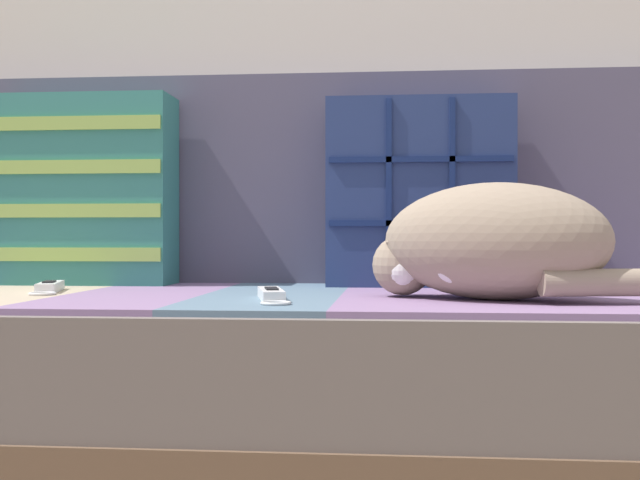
{
  "coord_description": "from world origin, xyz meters",
  "views": [
    {
      "loc": [
        0.1,
        -1.39,
        0.45
      ],
      "look_at": [
        -0.04,
        0.05,
        0.45
      ],
      "focal_mm": 45.0,
      "sensor_mm": 36.0,
      "label": 1
    }
  ],
  "objects_px": {
    "couch": "(344,385)",
    "game_remote_near": "(271,295)",
    "throw_pillow_quilted": "(419,193)",
    "sleeping_cat": "(487,244)",
    "throw_pillow_striped": "(80,190)",
    "game_remote_far": "(49,287)"
  },
  "relations": [
    {
      "from": "throw_pillow_quilted",
      "to": "game_remote_near",
      "type": "xyz_separation_m",
      "value": [
        -0.26,
        -0.4,
        -0.19
      ]
    },
    {
      "from": "throw_pillow_striped",
      "to": "game_remote_near",
      "type": "xyz_separation_m",
      "value": [
        0.49,
        -0.4,
        -0.2
      ]
    },
    {
      "from": "throw_pillow_striped",
      "to": "game_remote_far",
      "type": "relative_size",
      "value": 2.1
    },
    {
      "from": "game_remote_far",
      "to": "throw_pillow_quilted",
      "type": "bearing_deg",
      "value": 18.61
    },
    {
      "from": "throw_pillow_striped",
      "to": "game_remote_far",
      "type": "height_order",
      "value": "throw_pillow_striped"
    },
    {
      "from": "couch",
      "to": "throw_pillow_striped",
      "type": "relative_size",
      "value": 5.13
    },
    {
      "from": "sleeping_cat",
      "to": "throw_pillow_quilted",
      "type": "bearing_deg",
      "value": 105.84
    },
    {
      "from": "couch",
      "to": "throw_pillow_quilted",
      "type": "height_order",
      "value": "throw_pillow_quilted"
    },
    {
      "from": "couch",
      "to": "game_remote_near",
      "type": "bearing_deg",
      "value": -119.73
    },
    {
      "from": "throw_pillow_quilted",
      "to": "game_remote_far",
      "type": "bearing_deg",
      "value": -161.39
    },
    {
      "from": "game_remote_far",
      "to": "game_remote_near",
      "type": "bearing_deg",
      "value": -19.21
    },
    {
      "from": "game_remote_near",
      "to": "game_remote_far",
      "type": "height_order",
      "value": "same"
    },
    {
      "from": "throw_pillow_quilted",
      "to": "sleeping_cat",
      "type": "distance_m",
      "value": 0.39
    },
    {
      "from": "couch",
      "to": "sleeping_cat",
      "type": "height_order",
      "value": "sleeping_cat"
    },
    {
      "from": "throw_pillow_quilted",
      "to": "game_remote_far",
      "type": "xyz_separation_m",
      "value": [
        -0.72,
        -0.24,
        -0.19
      ]
    },
    {
      "from": "couch",
      "to": "game_remote_far",
      "type": "relative_size",
      "value": 10.78
    },
    {
      "from": "throw_pillow_striped",
      "to": "game_remote_far",
      "type": "xyz_separation_m",
      "value": [
        0.04,
        -0.24,
        -0.2
      ]
    },
    {
      "from": "couch",
      "to": "game_remote_near",
      "type": "height_order",
      "value": "game_remote_near"
    },
    {
      "from": "throw_pillow_quilted",
      "to": "throw_pillow_striped",
      "type": "xyz_separation_m",
      "value": [
        -0.75,
        -0.0,
        0.01
      ]
    },
    {
      "from": "throw_pillow_striped",
      "to": "sleeping_cat",
      "type": "height_order",
      "value": "throw_pillow_striped"
    },
    {
      "from": "game_remote_far",
      "to": "sleeping_cat",
      "type": "bearing_deg",
      "value": -8.37
    },
    {
      "from": "throw_pillow_quilted",
      "to": "sleeping_cat",
      "type": "relative_size",
      "value": 0.89
    }
  ]
}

